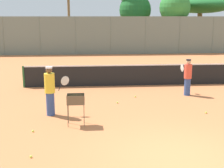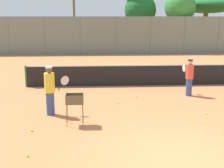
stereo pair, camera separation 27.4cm
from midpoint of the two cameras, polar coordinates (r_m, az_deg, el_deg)
The scene contains 15 objects.
ground_plane at distance 8.13m, azimuth 11.14°, elevation -13.09°, with size 80.00×80.00×0.00m, color #C67242.
tennis_net at distance 15.72m, azimuth 3.10°, elevation 1.72°, with size 10.79×0.10×1.07m.
back_fence at distance 28.51m, azimuth -0.47°, elevation 8.85°, with size 25.45×0.08×3.40m.
tree_0 at distance 31.20m, azimuth 11.17°, elevation 13.41°, with size 2.94×2.94×5.70m.
tree_1 at distance 32.36m, azimuth 4.00°, elevation 13.32°, with size 3.20×3.20×5.61m.
tree_3 at distance 35.32m, azimuth 15.64°, elevation 13.63°, with size 6.65×6.65×5.36m.
player_white_outfit at distance 11.16m, azimuth -11.94°, elevation -1.14°, with size 0.91×0.36×1.75m.
player_red_cap at distance 14.09m, azimuth 13.12°, elevation 1.32°, with size 0.34×0.87×1.61m.
ball_cart at distance 10.05m, azimuth -7.41°, elevation -3.24°, with size 0.56×0.41×1.02m.
tennis_ball_1 at distance 12.61m, azimuth 0.36°, elevation -3.40°, with size 0.07×0.07×0.07m, color #D1E54C.
tennis_ball_2 at distance 8.26m, azimuth -15.55°, elevation -12.67°, with size 0.07×0.07×0.07m, color #D1E54C.
tennis_ball_4 at distance 9.92m, azimuth -15.04°, elevation -8.31°, with size 0.07×0.07×0.07m, color #D1E54C.
tennis_ball_5 at distance 11.80m, azimuth 16.19°, elevation -5.03°, with size 0.07×0.07×0.07m, color #D1E54C.
tennis_ball_6 at distance 13.55m, azimuth 3.71°, elevation -2.30°, with size 0.07×0.07×0.07m, color #D1E54C.
parked_car at distance 31.76m, azimuth -5.82°, elevation 7.28°, with size 4.20×1.70×1.60m.
Camera 1 is at (-2.26, -7.03, 3.47)m, focal length 50.00 mm.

